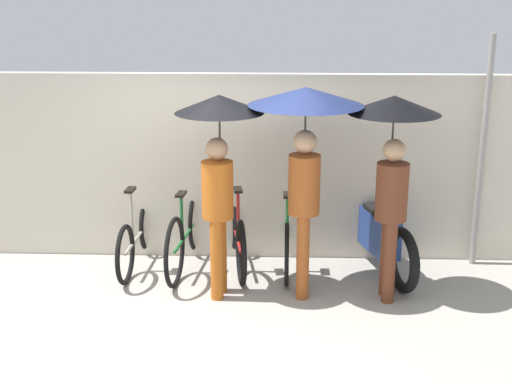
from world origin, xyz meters
The scene contains 11 objects.
ground_plane centered at (0.00, 0.00, 0.00)m, with size 30.00×30.00×0.00m, color #9E998E.
back_wall centered at (0.00, 1.91, 1.08)m, with size 10.75×0.12×2.16m.
parked_bicycle_0 centered at (-0.86, 1.55, 0.35)m, with size 0.44×1.67×1.05m.
parked_bicycle_1 centered at (-0.28, 1.53, 0.40)m, with size 0.44×1.85×1.01m.
parked_bicycle_2 centered at (0.28, 1.58, 0.37)m, with size 0.46×1.72×1.03m.
parked_bicycle_3 centered at (0.86, 1.62, 0.36)m, with size 0.44×1.78×0.97m.
pedestrian_leading centered at (0.16, 0.85, 1.58)m, with size 0.89×0.89×2.08m.
pedestrian_center centered at (1.02, 0.91, 1.75)m, with size 1.16×1.16×2.15m.
pedestrian_trailing centered at (1.88, 0.84, 1.59)m, with size 0.92×0.92×2.08m.
motorcycle centered at (1.89, 1.56, 0.39)m, with size 0.76×1.94×0.92m.
awning_pole centered at (3.01, 1.73, 1.31)m, with size 0.07×0.07×2.62m.
Camera 1 is at (0.78, -6.03, 3.18)m, focal length 50.00 mm.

